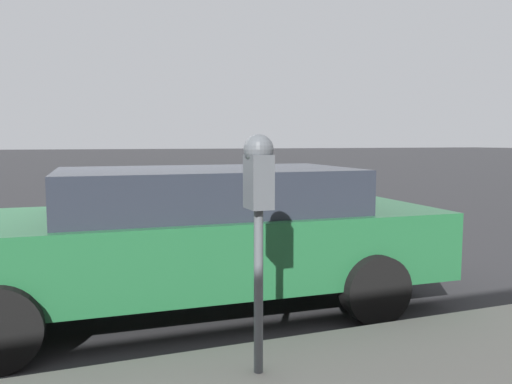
# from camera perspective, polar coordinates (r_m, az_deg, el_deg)

# --- Properties ---
(ground_plane) EXTENTS (220.00, 220.00, 0.00)m
(ground_plane) POSITION_cam_1_polar(r_m,az_deg,el_deg) (5.86, -14.42, -10.84)
(ground_plane) COLOR #2B2B2D
(parking_meter) EXTENTS (0.21, 0.19, 1.54)m
(parking_meter) POSITION_cam_1_polar(r_m,az_deg,el_deg) (3.13, 0.29, -0.03)
(parking_meter) COLOR #4C5156
(parking_meter) RESTS_ON sidewalk
(car_green) EXTENTS (2.12, 5.06, 1.40)m
(car_green) POSITION_cam_1_polar(r_m,az_deg,el_deg) (4.92, -7.25, -4.80)
(car_green) COLOR #1E5B33
(car_green) RESTS_ON ground_plane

